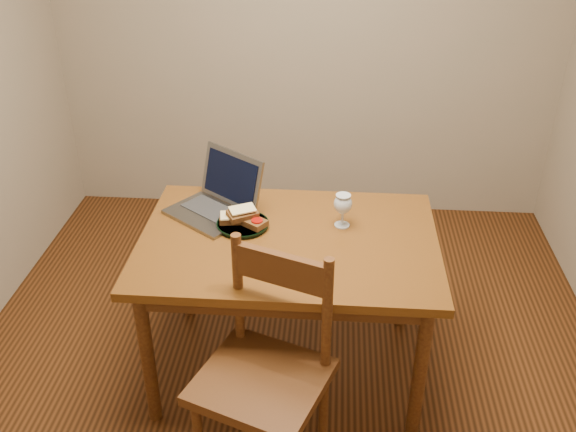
# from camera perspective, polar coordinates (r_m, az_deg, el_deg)

# --- Properties ---
(floor) EXTENTS (3.20, 3.20, 0.02)m
(floor) POSITION_cam_1_polar(r_m,az_deg,el_deg) (3.28, -0.14, -12.90)
(floor) COLOR black
(floor) RESTS_ON ground
(back_wall) EXTENTS (3.20, 0.02, 2.60)m
(back_wall) POSITION_cam_1_polar(r_m,az_deg,el_deg) (4.10, 1.71, 17.16)
(back_wall) COLOR gray
(back_wall) RESTS_ON floor
(table) EXTENTS (1.30, 0.90, 0.74)m
(table) POSITION_cam_1_polar(r_m,az_deg,el_deg) (2.84, 0.05, -3.45)
(table) COLOR #44260B
(table) RESTS_ON floor
(chair) EXTENTS (0.59, 0.57, 0.49)m
(chair) POSITION_cam_1_polar(r_m,az_deg,el_deg) (2.47, -2.10, -13.08)
(chair) COLOR #37180B
(chair) RESTS_ON floor
(plate) EXTENTS (0.24, 0.24, 0.02)m
(plate) POSITION_cam_1_polar(r_m,az_deg,el_deg) (2.88, -4.04, -0.78)
(plate) COLOR black
(plate) RESTS_ON table
(sandwich_cheese) EXTENTS (0.14, 0.09, 0.04)m
(sandwich_cheese) POSITION_cam_1_polar(r_m,az_deg,el_deg) (2.88, -4.81, -0.12)
(sandwich_cheese) COLOR #381E0C
(sandwich_cheese) RESTS_ON plate
(sandwich_tomato) EXTENTS (0.15, 0.14, 0.04)m
(sandwich_tomato) POSITION_cam_1_polar(r_m,az_deg,el_deg) (2.85, -3.20, -0.41)
(sandwich_tomato) COLOR #381E0C
(sandwich_tomato) RESTS_ON plate
(sandwich_top) EXTENTS (0.15, 0.13, 0.04)m
(sandwich_top) POSITION_cam_1_polar(r_m,az_deg,el_deg) (2.86, -4.07, 0.26)
(sandwich_top) COLOR #381E0C
(sandwich_top) RESTS_ON plate
(milk_glass) EXTENTS (0.08, 0.08, 0.16)m
(milk_glass) POSITION_cam_1_polar(r_m,az_deg,el_deg) (2.86, 4.88, 0.51)
(milk_glass) COLOR white
(milk_glass) RESTS_ON table
(laptop) EXTENTS (0.49, 0.48, 0.26)m
(laptop) POSITION_cam_1_polar(r_m,az_deg,el_deg) (2.99, -6.17, 1.71)
(laptop) COLOR slate
(laptop) RESTS_ON table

